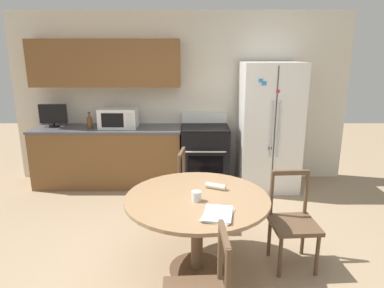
{
  "coord_description": "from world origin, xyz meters",
  "views": [
    {
      "loc": [
        0.18,
        -2.74,
        2.0
      ],
      "look_at": [
        0.17,
        1.15,
        0.95
      ],
      "focal_mm": 32.0,
      "sensor_mm": 36.0,
      "label": 1
    }
  ],
  "objects_px": {
    "counter_bottle": "(91,122)",
    "candle_glass": "(197,197)",
    "refrigerator": "(270,127)",
    "dining_chair_right": "(294,223)",
    "microwave": "(120,118)",
    "dining_chair_far": "(196,189)",
    "countertop_tv": "(54,115)",
    "oven_range": "(206,156)"
  },
  "relations": [
    {
      "from": "counter_bottle",
      "to": "candle_glass",
      "type": "relative_size",
      "value": 2.83
    },
    {
      "from": "refrigerator",
      "to": "dining_chair_right",
      "type": "relative_size",
      "value": 2.07
    },
    {
      "from": "counter_bottle",
      "to": "microwave",
      "type": "bearing_deg",
      "value": 9.92
    },
    {
      "from": "dining_chair_right",
      "to": "candle_glass",
      "type": "relative_size",
      "value": 10.33
    },
    {
      "from": "dining_chair_far",
      "to": "microwave",
      "type": "bearing_deg",
      "value": -131.31
    },
    {
      "from": "countertop_tv",
      "to": "dining_chair_right",
      "type": "xyz_separation_m",
      "value": [
        3.05,
        -2.15,
        -0.65
      ]
    },
    {
      "from": "refrigerator",
      "to": "dining_chair_far",
      "type": "distance_m",
      "value": 1.69
    },
    {
      "from": "dining_chair_far",
      "to": "dining_chair_right",
      "type": "distance_m",
      "value": 1.23
    },
    {
      "from": "countertop_tv",
      "to": "dining_chair_far",
      "type": "relative_size",
      "value": 0.45
    },
    {
      "from": "dining_chair_far",
      "to": "counter_bottle",
      "type": "bearing_deg",
      "value": -120.76
    },
    {
      "from": "candle_glass",
      "to": "dining_chair_far",
      "type": "bearing_deg",
      "value": 89.95
    },
    {
      "from": "countertop_tv",
      "to": "candle_glass",
      "type": "bearing_deg",
      "value": -47.67
    },
    {
      "from": "oven_range",
      "to": "counter_bottle",
      "type": "height_order",
      "value": "counter_bottle"
    },
    {
      "from": "refrigerator",
      "to": "candle_glass",
      "type": "height_order",
      "value": "refrigerator"
    },
    {
      "from": "counter_bottle",
      "to": "candle_glass",
      "type": "xyz_separation_m",
      "value": [
        1.55,
        -2.22,
        -0.21
      ]
    },
    {
      "from": "dining_chair_far",
      "to": "dining_chair_right",
      "type": "xyz_separation_m",
      "value": [
        0.92,
        -0.81,
        0.0
      ]
    },
    {
      "from": "countertop_tv",
      "to": "dining_chair_right",
      "type": "relative_size",
      "value": 0.45
    },
    {
      "from": "microwave",
      "to": "oven_range",
      "type": "bearing_deg",
      "value": -1.63
    },
    {
      "from": "microwave",
      "to": "counter_bottle",
      "type": "height_order",
      "value": "microwave"
    },
    {
      "from": "countertop_tv",
      "to": "counter_bottle",
      "type": "height_order",
      "value": "countertop_tv"
    },
    {
      "from": "dining_chair_right",
      "to": "counter_bottle",
      "type": "bearing_deg",
      "value": -43.1
    },
    {
      "from": "refrigerator",
      "to": "microwave",
      "type": "height_order",
      "value": "refrigerator"
    },
    {
      "from": "dining_chair_far",
      "to": "candle_glass",
      "type": "xyz_separation_m",
      "value": [
        -0.0,
        -1.0,
        0.35
      ]
    },
    {
      "from": "countertop_tv",
      "to": "dining_chair_far",
      "type": "bearing_deg",
      "value": -32.06
    },
    {
      "from": "refrigerator",
      "to": "candle_glass",
      "type": "relative_size",
      "value": 21.33
    },
    {
      "from": "candle_glass",
      "to": "refrigerator",
      "type": "bearing_deg",
      "value": 63.5
    },
    {
      "from": "oven_range",
      "to": "microwave",
      "type": "height_order",
      "value": "microwave"
    },
    {
      "from": "refrigerator",
      "to": "counter_bottle",
      "type": "xyz_separation_m",
      "value": [
        -2.65,
        0.03,
        0.06
      ]
    },
    {
      "from": "counter_bottle",
      "to": "dining_chair_right",
      "type": "height_order",
      "value": "counter_bottle"
    },
    {
      "from": "refrigerator",
      "to": "dining_chair_right",
      "type": "xyz_separation_m",
      "value": [
        -0.18,
        -2.01,
        -0.5
      ]
    },
    {
      "from": "refrigerator",
      "to": "microwave",
      "type": "xyz_separation_m",
      "value": [
        -2.23,
        0.1,
        0.11
      ]
    },
    {
      "from": "countertop_tv",
      "to": "counter_bottle",
      "type": "distance_m",
      "value": 0.6
    },
    {
      "from": "microwave",
      "to": "dining_chair_far",
      "type": "height_order",
      "value": "microwave"
    },
    {
      "from": "countertop_tv",
      "to": "candle_glass",
      "type": "height_order",
      "value": "countertop_tv"
    },
    {
      "from": "oven_range",
      "to": "microwave",
      "type": "relative_size",
      "value": 1.96
    },
    {
      "from": "refrigerator",
      "to": "oven_range",
      "type": "xyz_separation_m",
      "value": [
        -0.94,
        0.06,
        -0.46
      ]
    },
    {
      "from": "oven_range",
      "to": "countertop_tv",
      "type": "bearing_deg",
      "value": 178.03
    },
    {
      "from": "dining_chair_right",
      "to": "microwave",
      "type": "bearing_deg",
      "value": -49.37
    },
    {
      "from": "counter_bottle",
      "to": "dining_chair_far",
      "type": "relative_size",
      "value": 0.27
    },
    {
      "from": "microwave",
      "to": "candle_glass",
      "type": "height_order",
      "value": "microwave"
    },
    {
      "from": "counter_bottle",
      "to": "dining_chair_far",
      "type": "bearing_deg",
      "value": -38.12
    },
    {
      "from": "countertop_tv",
      "to": "counter_bottle",
      "type": "xyz_separation_m",
      "value": [
        0.58,
        -0.12,
        -0.09
      ]
    }
  ]
}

